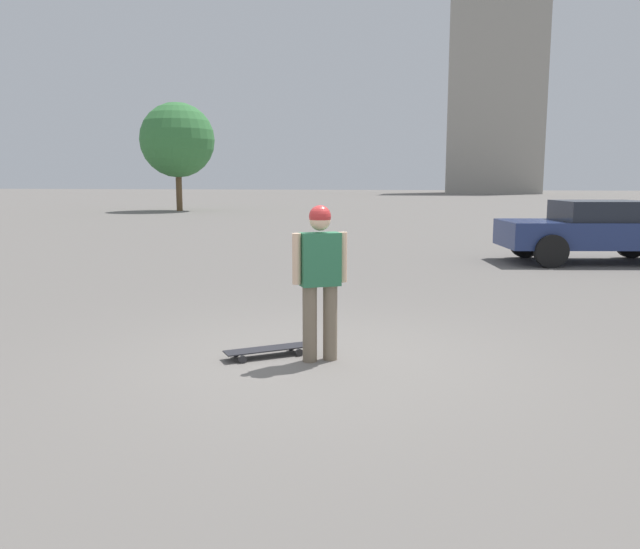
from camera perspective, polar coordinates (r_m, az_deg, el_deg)
name	(u,v)px	position (r m, az deg, el deg)	size (l,w,h in m)	color
ground_plane	(320,360)	(6.57, 0.00, -7.85)	(220.00, 220.00, 0.00)	slate
person	(320,272)	(6.37, 0.00, 0.23)	(0.37, 0.52, 1.61)	#7A6B56
skateboard	(268,350)	(6.71, -4.81, -6.88)	(0.71, 0.88, 0.09)	#232328
car_parked_near	(596,230)	(15.45, 23.91, 3.77)	(2.52, 4.37, 1.40)	navy
building_block_distant	(495,92)	(91.44, 15.68, 15.73)	(9.14, 12.46, 27.22)	#9E998E
tree_distant	(177,140)	(38.87, -12.91, 11.88)	(4.41, 4.41, 6.41)	brown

